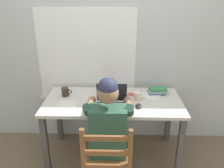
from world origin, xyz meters
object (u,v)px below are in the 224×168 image
at_px(coffee_mug_dark, 65,92).
at_px(book_stack_side, 157,91).
at_px(laptop, 111,101).
at_px(wooden_chair, 107,166).
at_px(landscape_photo_print, 133,95).
at_px(book_stack_main, 110,92).
at_px(desk, 113,108).
at_px(computer_mouse, 138,106).
at_px(coffee_mug_white, 138,96).
at_px(seated_person, 109,127).

height_order(coffee_mug_dark, book_stack_side, coffee_mug_dark).
bearing_deg(laptop, wooden_chair, -91.98).
bearing_deg(landscape_photo_print, book_stack_main, -167.83).
relative_size(wooden_chair, coffee_mug_dark, 7.68).
bearing_deg(desk, laptop, -95.49).
relative_size(computer_mouse, book_stack_main, 0.49).
relative_size(desk, book_stack_main, 7.52).
bearing_deg(book_stack_main, landscape_photo_print, -2.04).
bearing_deg(coffee_mug_dark, book_stack_main, 6.37).
bearing_deg(computer_mouse, coffee_mug_white, 89.34).
xyz_separation_m(seated_person, landscape_photo_print, (0.27, 0.59, 0.07)).
bearing_deg(desk, wooden_chair, -92.66).
height_order(coffee_mug_white, book_stack_side, coffee_mug_white).
distance_m(book_stack_main, book_stack_side, 0.56).
bearing_deg(seated_person, computer_mouse, 42.41).
bearing_deg(seated_person, desk, 85.66).
height_order(desk, book_stack_side, book_stack_side).
height_order(seated_person, laptop, seated_person).
bearing_deg(laptop, desk, 84.51).
xyz_separation_m(coffee_mug_white, landscape_photo_print, (-0.04, 0.14, -0.05)).
relative_size(seated_person, laptop, 3.73).
bearing_deg(laptop, coffee_mug_dark, 156.14).
relative_size(coffee_mug_dark, book_stack_main, 0.59).
height_order(wooden_chair, coffee_mug_dark, wooden_chair).
distance_m(computer_mouse, book_stack_main, 0.45).
distance_m(wooden_chair, coffee_mug_dark, 1.04).
xyz_separation_m(laptop, book_stack_side, (0.53, 0.32, -0.02)).
relative_size(book_stack_main, landscape_photo_print, 1.58).
bearing_deg(book_stack_main, book_stack_side, 2.26).
bearing_deg(desk, computer_mouse, -30.28).
distance_m(coffee_mug_dark, book_stack_main, 0.52).
bearing_deg(seated_person, wooden_chair, -90.00).
xyz_separation_m(coffee_mug_dark, book_stack_main, (0.52, 0.06, -0.02)).
relative_size(coffee_mug_white, landscape_photo_print, 0.94).
bearing_deg(book_stack_side, landscape_photo_print, -173.62).
xyz_separation_m(computer_mouse, coffee_mug_white, (0.00, 0.18, 0.03)).
bearing_deg(book_stack_side, seated_person, -131.56).
bearing_deg(laptop, book_stack_main, 95.32).
distance_m(computer_mouse, landscape_photo_print, 0.31).
bearing_deg(coffee_mug_white, seated_person, -124.12).
xyz_separation_m(laptop, coffee_mug_dark, (-0.55, 0.24, -0.00)).
xyz_separation_m(book_stack_side, landscape_photo_print, (-0.29, -0.03, -0.04)).
bearing_deg(desk, seated_person, -94.34).
bearing_deg(coffee_mug_white, computer_mouse, -90.66).
xyz_separation_m(laptop, book_stack_main, (-0.03, 0.30, -0.02)).
xyz_separation_m(wooden_chair, laptop, (0.02, 0.58, 0.35)).
bearing_deg(seated_person, book_stack_main, 90.73).
height_order(laptop, coffee_mug_dark, laptop).
bearing_deg(wooden_chair, coffee_mug_white, 67.22).
distance_m(computer_mouse, coffee_mug_white, 0.18).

